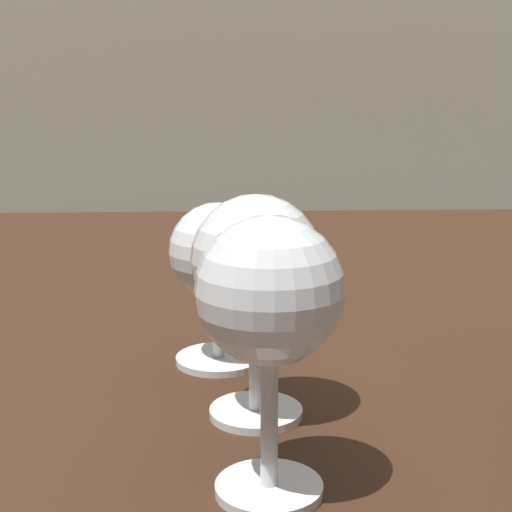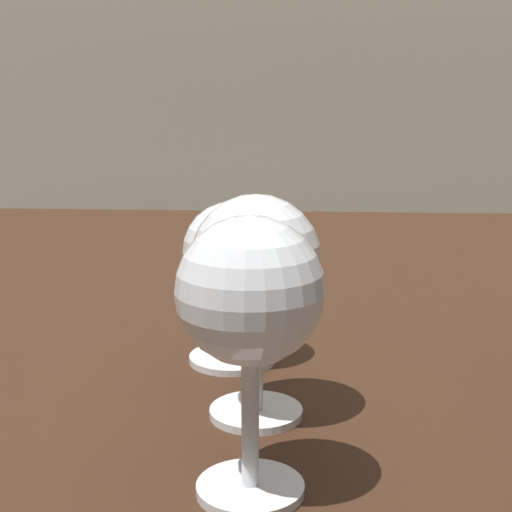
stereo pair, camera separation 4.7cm
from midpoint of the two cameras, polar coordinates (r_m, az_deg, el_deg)
name	(u,v)px [view 2 (the right image)]	position (r m, az deg, el deg)	size (l,w,h in m)	color
dining_table	(353,365)	(0.80, 8.78, -7.93)	(1.50, 0.99, 0.72)	#382114
wine_glass_rose	(250,298)	(0.38, 3.11, -3.12)	(0.07, 0.07, 0.15)	white
wine_glass_merlot	(256,265)	(0.47, 2.85, -0.71)	(0.08, 0.08, 0.14)	white
wine_glass_chardonnay	(232,254)	(0.57, 0.57, 0.10)	(0.07, 0.07, 0.12)	white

